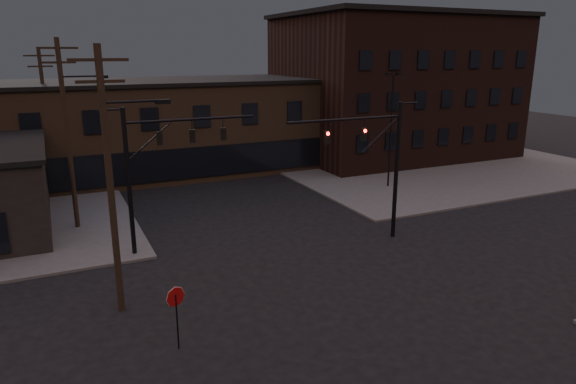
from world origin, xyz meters
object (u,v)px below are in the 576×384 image
object	(u,v)px
traffic_signal_far	(152,163)
parked_car_lot_a	(391,160)
parked_car_lot_b	(363,164)
stop_sign	(176,303)
traffic_signal_near	(381,157)
car_crossing	(211,167)

from	to	relation	value
traffic_signal_far	parked_car_lot_a	size ratio (longest dim) A/B	1.94
parked_car_lot_b	stop_sign	bearing A→B (deg)	147.82
traffic_signal_far	stop_sign	xyz separation A→B (m)	(-1.28, -9.99, -3.17)
parked_car_lot_b	traffic_signal_near	bearing A→B (deg)	163.25
stop_sign	parked_car_lot_b	size ratio (longest dim) A/B	0.57
parked_car_lot_a	parked_car_lot_b	world-z (taller)	parked_car_lot_a
stop_sign	parked_car_lot_b	xyz separation A→B (m)	(22.21, 21.55, -1.06)
traffic_signal_far	parked_car_lot_b	xyz separation A→B (m)	(20.92, 11.57, -4.23)
traffic_signal_near	stop_sign	xyz separation A→B (m)	(-13.36, -6.49, -3.09)
traffic_signal_near	parked_car_lot_b	size ratio (longest dim) A/B	1.84
stop_sign	car_crossing	xyz separation A→B (m)	(9.39, 26.53, -1.10)
traffic_signal_far	stop_sign	distance (m)	10.55
parked_car_lot_a	parked_car_lot_b	size ratio (longest dim) A/B	0.95
stop_sign	parked_car_lot_b	world-z (taller)	stop_sign
parked_car_lot_b	car_crossing	size ratio (longest dim) A/B	0.96
traffic_signal_near	car_crossing	xyz separation A→B (m)	(-3.97, 20.05, -4.19)
stop_sign	parked_car_lot_a	world-z (taller)	stop_sign
stop_sign	traffic_signal_far	bearing A→B (deg)	82.68
parked_car_lot_a	traffic_signal_far	bearing A→B (deg)	93.85
car_crossing	parked_car_lot_a	bearing A→B (deg)	-11.29
parked_car_lot_b	car_crossing	distance (m)	13.75
car_crossing	traffic_signal_far	bearing A→B (deg)	-110.25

